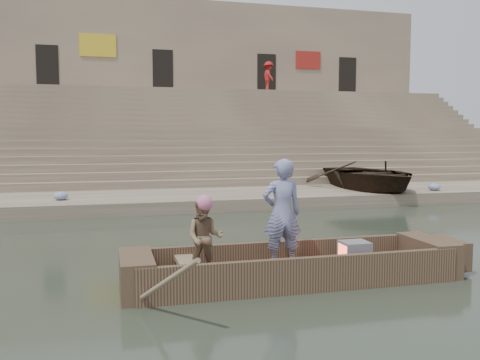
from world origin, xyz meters
name	(u,v)px	position (x,y,z in m)	size (l,w,h in m)	color
ground	(383,251)	(0.00, 0.00, 0.00)	(120.00, 120.00, 0.00)	#2A3427
lower_landing	(267,197)	(0.00, 8.00, 0.20)	(32.00, 4.00, 0.40)	gray
mid_landing	(222,156)	(0.00, 15.50, 1.40)	(32.00, 3.00, 2.80)	gray
upper_landing	(198,132)	(0.00, 22.50, 2.60)	(32.00, 3.00, 5.20)	gray
ghat_steps	(215,147)	(0.00, 17.19, 1.80)	(32.00, 11.00, 5.20)	gray
building_wall	(188,90)	(0.00, 26.50, 5.60)	(32.00, 5.07, 11.20)	gray
main_rowboat	(293,275)	(-2.62, -1.61, 0.11)	(5.00, 1.30, 0.22)	brown
rowboat_trim	(305,263)	(-2.41, -1.62, 0.31)	(6.04, 2.63, 1.88)	brown
standing_man	(282,213)	(-2.76, -1.43, 1.13)	(0.66, 0.44, 1.82)	navy
rowing_man	(205,238)	(-4.11, -1.64, 0.83)	(0.59, 0.46, 1.21)	#2B8156
television	(354,253)	(-1.51, -1.61, 0.42)	(0.46, 0.42, 0.40)	slate
beached_rowboat	(369,175)	(3.98, 7.85, 0.94)	(3.71, 5.20, 1.08)	#2D2116
pedestrian	(269,76)	(4.38, 21.60, 6.13)	(1.20, 0.69, 1.86)	maroon
cloth_bundles	(262,191)	(-0.48, 7.07, 0.53)	(13.50, 0.98, 0.26)	#3F5999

